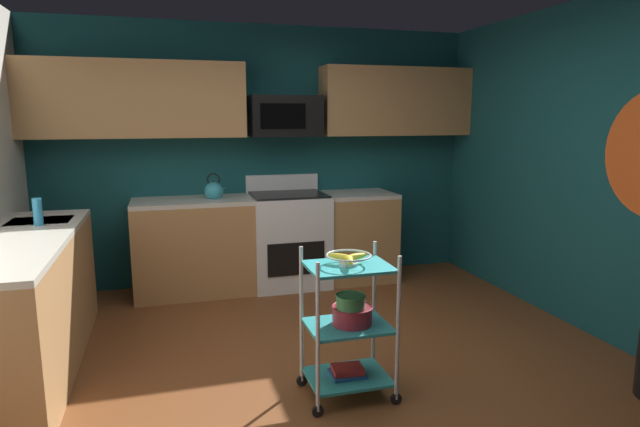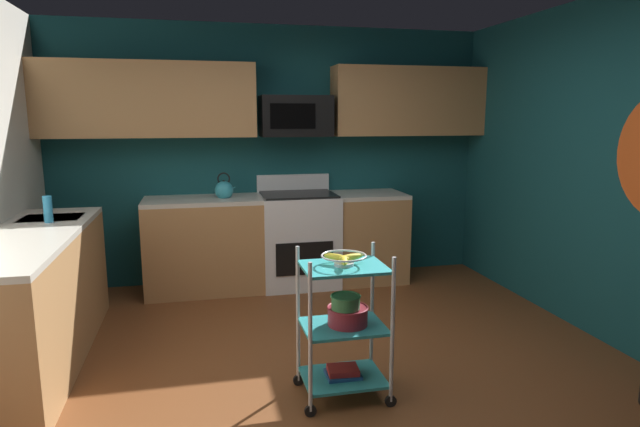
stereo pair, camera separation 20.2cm
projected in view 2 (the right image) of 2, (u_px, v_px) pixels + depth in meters
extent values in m
cube|color=brown|center=(328.00, 385.00, 3.48)|extent=(4.40, 4.80, 0.04)
cube|color=#14474C|center=(273.00, 155.00, 5.57)|extent=(4.52, 0.06, 2.60)
cube|color=#14474C|center=(640.00, 174.00, 3.73)|extent=(0.06, 4.80, 2.60)
cube|color=#B27F4C|center=(279.00, 243.00, 5.41)|extent=(2.60, 0.60, 0.88)
cube|color=beige|center=(278.00, 198.00, 5.33)|extent=(2.60, 0.60, 0.04)
cube|color=#B27F4C|center=(35.00, 302.00, 3.69)|extent=(0.60, 2.12, 0.88)
cube|color=beige|center=(28.00, 237.00, 3.61)|extent=(0.60, 2.12, 0.04)
cube|color=#B7BABC|center=(52.00, 227.00, 4.20)|extent=(0.44, 0.36, 0.16)
cube|color=white|center=(298.00, 240.00, 5.45)|extent=(0.76, 0.64, 0.92)
cube|color=black|center=(305.00, 259.00, 5.16)|extent=(0.56, 0.01, 0.32)
cube|color=white|center=(293.00, 183.00, 5.63)|extent=(0.76, 0.06, 0.18)
cube|color=black|center=(298.00, 194.00, 5.37)|extent=(0.72, 0.60, 0.02)
cube|color=#B27F4C|center=(148.00, 100.00, 5.03)|extent=(2.00, 0.33, 0.70)
cube|color=#B27F4C|center=(408.00, 102.00, 5.60)|extent=(1.60, 0.33, 0.70)
cube|color=black|center=(296.00, 116.00, 5.34)|extent=(0.70, 0.38, 0.40)
cube|color=black|center=(293.00, 116.00, 5.14)|extent=(0.44, 0.01, 0.24)
cylinder|color=silver|center=(310.00, 338.00, 2.99)|extent=(0.02, 0.02, 0.88)
cylinder|color=black|center=(311.00, 411.00, 3.07)|extent=(0.07, 0.02, 0.07)
cylinder|color=silver|center=(392.00, 331.00, 3.10)|extent=(0.02, 0.02, 0.88)
cylinder|color=black|center=(391.00, 401.00, 3.18)|extent=(0.07, 0.02, 0.07)
cylinder|color=silver|center=(298.00, 315.00, 3.35)|extent=(0.02, 0.02, 0.88)
cylinder|color=black|center=(298.00, 380.00, 3.43)|extent=(0.07, 0.02, 0.07)
cylinder|color=silver|center=(372.00, 309.00, 3.46)|extent=(0.02, 0.02, 0.88)
cylinder|color=black|center=(371.00, 372.00, 3.54)|extent=(0.07, 0.02, 0.07)
cube|color=teal|center=(343.00, 377.00, 3.29)|extent=(0.49, 0.38, 0.02)
cube|color=teal|center=(343.00, 326.00, 3.23)|extent=(0.49, 0.38, 0.02)
cube|color=teal|center=(344.00, 267.00, 3.17)|extent=(0.49, 0.38, 0.02)
torus|color=silver|center=(344.00, 256.00, 3.15)|extent=(0.27, 0.27, 0.01)
cylinder|color=silver|center=(344.00, 264.00, 3.16)|extent=(0.12, 0.12, 0.02)
ellipsoid|color=yellow|center=(351.00, 257.00, 3.18)|extent=(0.17, 0.09, 0.04)
ellipsoid|color=yellow|center=(336.00, 257.00, 3.18)|extent=(0.15, 0.14, 0.04)
ellipsoid|color=yellow|center=(344.00, 260.00, 3.11)|extent=(0.08, 0.17, 0.04)
cylinder|color=maroon|center=(348.00, 316.00, 3.23)|extent=(0.24, 0.24, 0.11)
torus|color=maroon|center=(348.00, 308.00, 3.22)|extent=(0.25, 0.25, 0.01)
cylinder|color=#387F4C|center=(346.00, 302.00, 3.18)|extent=(0.17, 0.17, 0.08)
torus|color=#387F4C|center=(346.00, 296.00, 3.17)|extent=(0.18, 0.18, 0.01)
cube|color=#1E4C8C|center=(343.00, 374.00, 3.29)|extent=(0.21, 0.17, 0.02)
cube|color=#B22626|center=(343.00, 370.00, 3.28)|extent=(0.20, 0.16, 0.03)
sphere|color=teal|center=(224.00, 190.00, 5.20)|extent=(0.18, 0.18, 0.18)
sphere|color=black|center=(224.00, 181.00, 5.18)|extent=(0.03, 0.03, 0.03)
cone|color=teal|center=(232.00, 188.00, 5.21)|extent=(0.09, 0.04, 0.06)
torus|color=black|center=(224.00, 179.00, 5.18)|extent=(0.12, 0.01, 0.12)
cylinder|color=#2D8CBF|center=(48.00, 209.00, 3.97)|extent=(0.06, 0.06, 0.20)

